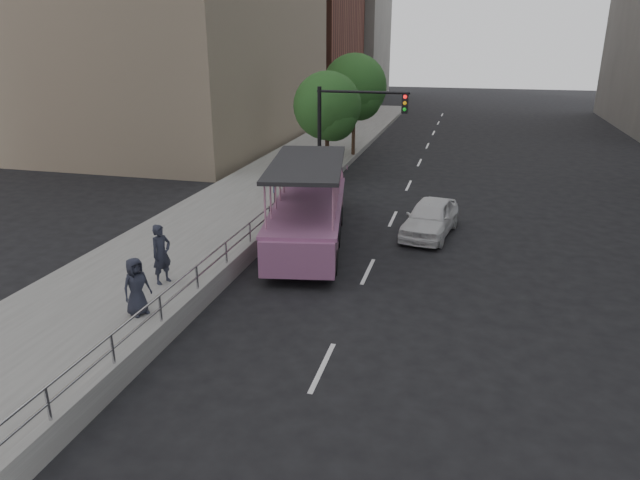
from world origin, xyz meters
TOP-DOWN VIEW (x-y plane):
  - ground at (0.00, 0.00)m, footprint 160.00×160.00m
  - sidewalk at (-5.75, 10.00)m, footprint 5.50×80.00m
  - kerb_wall at (-3.12, 2.00)m, footprint 0.24×30.00m
  - guardrail at (-3.12, 2.00)m, footprint 0.07×22.00m
  - duck_boat at (-1.77, 6.89)m, footprint 4.06×9.93m
  - car at (2.66, 8.30)m, footprint 2.29×4.32m
  - pedestrian_near at (-4.69, 0.89)m, footprint 0.65×0.78m
  - pedestrian_far at (-4.29, -1.16)m, footprint 0.80×0.92m
  - parking_sign at (-3.00, 6.34)m, footprint 0.16×0.62m
  - traffic_signal at (-1.70, 12.50)m, footprint 4.20×0.32m
  - street_tree_near at (-3.30, 15.93)m, footprint 3.52×3.52m
  - street_tree_far at (-3.10, 21.93)m, footprint 3.97×3.97m
  - midrise_stone_b at (-16.00, 64.00)m, footprint 16.00×14.00m

SIDE VIEW (x-z plane):
  - ground at x=0.00m, z-range 0.00..0.00m
  - sidewalk at x=-5.75m, z-range 0.00..0.30m
  - kerb_wall at x=-3.12m, z-range 0.30..0.66m
  - car at x=2.66m, z-range 0.00..1.40m
  - pedestrian_far at x=-4.29m, z-range 0.30..1.89m
  - guardrail at x=-3.12m, z-range 0.79..1.50m
  - duck_boat at x=-1.77m, z-range -0.41..2.80m
  - pedestrian_near at x=-4.69m, z-range 0.30..2.13m
  - parking_sign at x=-3.00m, z-range 0.35..3.15m
  - traffic_signal at x=-1.70m, z-range 0.90..6.10m
  - street_tree_near at x=-3.30m, z-range 0.96..6.68m
  - street_tree_far at x=-3.10m, z-range 1.08..7.53m
  - midrise_stone_b at x=-16.00m, z-range 0.00..20.00m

